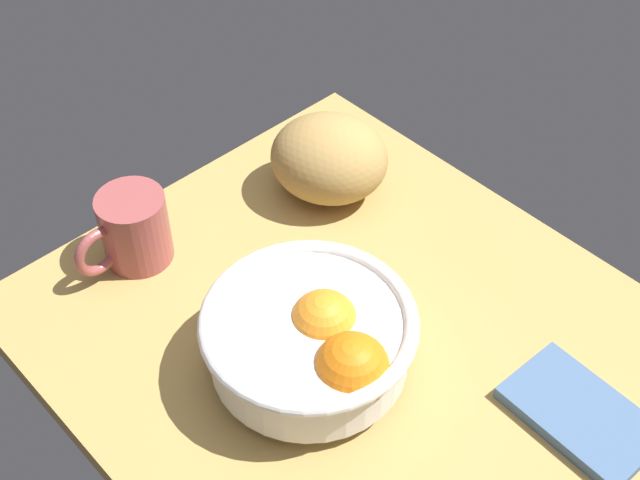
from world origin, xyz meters
TOP-DOWN VIEW (x-y plane):
  - ground_plane at (0.00, 0.00)cm, footprint 69.88×58.77cm
  - fruit_bowl at (0.57, 6.53)cm, footprint 22.33×22.33cm
  - bread_loaf at (20.22, -14.18)cm, footprint 19.56×19.04cm
  - napkin_folded at (-22.08, -8.97)cm, footprint 15.32×9.86cm
  - mug at (27.18, 10.65)cm, footprint 8.03×12.40cm

SIDE VIEW (x-z plane):
  - ground_plane at x=0.00cm, z-range -3.00..0.00cm
  - napkin_folded at x=-22.08cm, z-range 0.00..1.46cm
  - mug at x=27.18cm, z-range 0.00..9.09cm
  - bread_loaf at x=20.22cm, z-range 0.00..10.59cm
  - fruit_bowl at x=0.57cm, z-range 0.28..10.45cm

